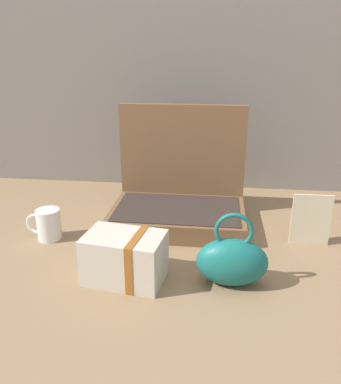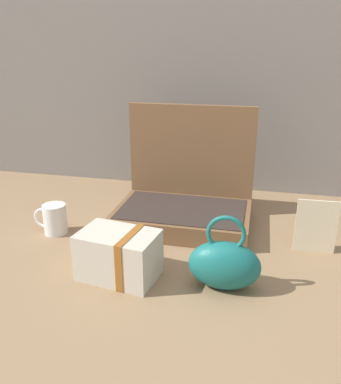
{
  "view_description": "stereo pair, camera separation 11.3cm",
  "coord_description": "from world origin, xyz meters",
  "px_view_note": "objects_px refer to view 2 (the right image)",
  "views": [
    {
      "loc": [
        0.13,
        -1.07,
        0.58
      ],
      "look_at": [
        0.01,
        -0.02,
        0.18
      ],
      "focal_mm": 36.59,
      "sensor_mm": 36.0,
      "label": 1
    },
    {
      "loc": [
        0.24,
        -1.05,
        0.58
      ],
      "look_at": [
        0.01,
        -0.02,
        0.18
      ],
      "focal_mm": 36.59,
      "sensor_mm": 36.0,
      "label": 2
    }
  ],
  "objects_px": {
    "cream_toiletry_bag": "(120,255)",
    "coffee_mug": "(54,219)",
    "open_suitcase": "(185,197)",
    "info_card_left": "(316,227)",
    "teal_pouch_handbag": "(224,264)"
  },
  "relations": [
    {
      "from": "cream_toiletry_bag",
      "to": "coffee_mug",
      "type": "bearing_deg",
      "value": 146.41
    },
    {
      "from": "cream_toiletry_bag",
      "to": "coffee_mug",
      "type": "distance_m",
      "value": 0.36
    },
    {
      "from": "open_suitcase",
      "to": "cream_toiletry_bag",
      "type": "distance_m",
      "value": 0.4
    },
    {
      "from": "teal_pouch_handbag",
      "to": "coffee_mug",
      "type": "height_order",
      "value": "teal_pouch_handbag"
    },
    {
      "from": "open_suitcase",
      "to": "info_card_left",
      "type": "xyz_separation_m",
      "value": [
        0.42,
        -0.13,
        -0.0
      ]
    },
    {
      "from": "cream_toiletry_bag",
      "to": "teal_pouch_handbag",
      "type": "bearing_deg",
      "value": 2.11
    },
    {
      "from": "open_suitcase",
      "to": "teal_pouch_handbag",
      "type": "bearing_deg",
      "value": -65.41
    },
    {
      "from": "cream_toiletry_bag",
      "to": "info_card_left",
      "type": "xyz_separation_m",
      "value": [
        0.52,
        0.26,
        0.02
      ]
    },
    {
      "from": "cream_toiletry_bag",
      "to": "coffee_mug",
      "type": "xyz_separation_m",
      "value": [
        -0.3,
        0.2,
        -0.01
      ]
    },
    {
      "from": "teal_pouch_handbag",
      "to": "cream_toiletry_bag",
      "type": "bearing_deg",
      "value": -177.89
    },
    {
      "from": "teal_pouch_handbag",
      "to": "info_card_left",
      "type": "height_order",
      "value": "teal_pouch_handbag"
    },
    {
      "from": "teal_pouch_handbag",
      "to": "cream_toiletry_bag",
      "type": "distance_m",
      "value": 0.27
    },
    {
      "from": "open_suitcase",
      "to": "teal_pouch_handbag",
      "type": "relative_size",
      "value": 2.24
    },
    {
      "from": "teal_pouch_handbag",
      "to": "coffee_mug",
      "type": "bearing_deg",
      "value": 161.78
    },
    {
      "from": "open_suitcase",
      "to": "info_card_left",
      "type": "distance_m",
      "value": 0.44
    }
  ]
}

